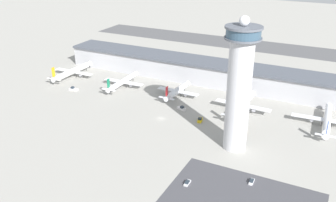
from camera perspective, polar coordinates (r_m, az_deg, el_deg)
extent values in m
plane|color=#9E9B93|center=(226.77, -1.07, -2.67)|extent=(1000.00, 1000.00, 0.00)
cube|color=#B2B2B7|center=(282.78, 5.56, 4.36)|extent=(228.29, 22.00, 15.14)
cube|color=#4C515B|center=(280.12, 5.63, 5.98)|extent=(228.29, 25.00, 1.60)
cube|color=#515154|center=(394.03, 12.01, 8.40)|extent=(342.43, 44.00, 0.01)
cylinder|color=#BCBCC1|center=(187.41, 10.66, 0.70)|extent=(11.94, 11.94, 57.65)
cylinder|color=#565B66|center=(178.22, 11.37, 9.38)|extent=(17.66, 17.66, 0.80)
cylinder|color=#334C60|center=(177.64, 11.43, 10.16)|extent=(16.24, 16.24, 4.21)
cylinder|color=#565B66|center=(177.06, 11.50, 10.98)|extent=(17.66, 17.66, 1.00)
sphere|color=white|center=(176.46, 11.58, 11.90)|extent=(4.84, 4.84, 4.84)
cube|color=#424247|center=(164.84, 11.35, -14.55)|extent=(64.00, 40.00, 0.01)
cylinder|color=white|center=(302.04, -14.27, 4.45)|extent=(4.67, 34.78, 4.42)
cone|color=white|center=(316.10, -12.03, 5.53)|extent=(4.45, 4.01, 4.42)
cone|color=white|center=(288.14, -16.79, 3.23)|extent=(4.02, 5.33, 3.98)
cube|color=white|center=(302.78, -14.17, 4.35)|extent=(33.92, 4.64, 0.44)
cylinder|color=#A8A8B2|center=(308.40, -15.05, 4.35)|extent=(2.47, 4.88, 2.43)
cylinder|color=#A8A8B2|center=(299.54, -12.97, 3.99)|extent=(2.47, 4.88, 2.43)
cube|color=orange|center=(285.55, -17.07, 4.24)|extent=(0.32, 2.80, 7.07)
cube|color=white|center=(287.00, -17.00, 3.22)|extent=(12.39, 2.09, 0.24)
cylinder|color=black|center=(314.84, -12.33, 4.75)|extent=(0.28, 0.28, 2.61)
cylinder|color=black|center=(301.18, -13.76, 3.74)|extent=(0.28, 0.28, 2.61)
cylinder|color=black|center=(305.04, -14.66, 3.90)|extent=(0.28, 0.28, 2.61)
cylinder|color=white|center=(274.01, -6.86, 2.99)|extent=(4.76, 30.93, 3.85)
cone|color=white|center=(287.76, -5.08, 4.10)|extent=(3.95, 3.58, 3.85)
cone|color=white|center=(260.22, -8.89, 1.73)|extent=(3.60, 4.72, 3.47)
cube|color=white|center=(274.74, -6.78, 2.90)|extent=(30.89, 5.31, 0.44)
cylinder|color=#A8A8B2|center=(279.21, -7.80, 2.94)|extent=(2.24, 4.30, 2.12)
cylinder|color=#A8A8B2|center=(272.78, -5.50, 2.54)|extent=(2.24, 4.30, 2.12)
cube|color=#14704C|center=(257.70, -9.07, 2.69)|extent=(0.38, 2.81, 6.17)
cube|color=white|center=(259.07, -9.06, 1.70)|extent=(10.84, 2.32, 0.24)
cylinder|color=black|center=(286.49, -5.35, 3.30)|extent=(0.28, 0.28, 2.65)
cylinder|color=black|center=(273.69, -6.36, 2.26)|extent=(0.28, 0.28, 2.65)
cylinder|color=black|center=(276.38, -7.32, 2.43)|extent=(0.28, 0.28, 2.65)
cylinder|color=silver|center=(256.57, 1.48, 1.60)|extent=(4.60, 24.56, 3.96)
cone|color=silver|center=(268.28, 2.84, 2.59)|extent=(4.05, 3.67, 3.96)
cone|color=silver|center=(244.62, -0.07, 0.47)|extent=(3.69, 4.84, 3.56)
cube|color=silver|center=(257.24, 1.53, 1.49)|extent=(30.14, 5.18, 0.44)
cylinder|color=#A8A8B2|center=(261.19, 0.39, 1.57)|extent=(2.29, 4.41, 2.18)
cylinder|color=#A8A8B2|center=(255.98, 2.89, 1.07)|extent=(2.29, 4.41, 2.18)
cube|color=red|center=(241.86, -0.18, 1.51)|extent=(0.37, 2.81, 6.34)
cube|color=silver|center=(243.37, -0.22, 0.44)|extent=(11.14, 2.29, 0.24)
cylinder|color=black|center=(266.91, 2.55, 1.77)|extent=(0.28, 0.28, 2.22)
cylinder|color=black|center=(256.36, 1.99, 0.83)|extent=(0.28, 0.28, 2.22)
cylinder|color=black|center=(258.66, 0.89, 1.05)|extent=(0.28, 0.28, 2.22)
cylinder|color=silver|center=(238.03, 11.31, -0.50)|extent=(5.80, 32.11, 4.47)
cone|color=silver|center=(253.94, 12.62, 0.96)|extent=(4.64, 4.21, 4.47)
cone|color=silver|center=(221.87, 9.76, -2.23)|extent=(4.24, 5.53, 4.02)
cube|color=silver|center=(238.91, 11.35, -0.61)|extent=(35.73, 5.88, 0.44)
cylinder|color=#A8A8B2|center=(242.40, 9.73, -0.47)|extent=(2.66, 5.02, 2.46)
cylinder|color=#A8A8B2|center=(238.49, 13.09, -1.18)|extent=(2.66, 5.02, 2.46)
cube|color=orange|center=(218.49, 9.77, -0.97)|extent=(0.42, 2.81, 7.16)
cube|color=silver|center=(220.41, 9.64, -2.27)|extent=(12.59, 2.52, 0.24)
cylinder|color=black|center=(252.49, 12.32, -0.04)|extent=(0.28, 0.28, 2.77)
cylinder|color=black|center=(238.57, 11.94, -1.45)|extent=(0.28, 0.28, 2.77)
cylinder|color=black|center=(240.22, 10.53, -1.15)|extent=(0.28, 0.28, 2.77)
cylinder|color=silver|center=(234.34, 23.13, -2.63)|extent=(5.84, 35.39, 3.89)
cone|color=silver|center=(252.11, 23.30, -0.82)|extent=(4.08, 3.71, 3.89)
cone|color=silver|center=(216.33, 22.92, -4.80)|extent=(3.75, 4.85, 3.50)
cube|color=silver|center=(235.27, 23.11, -2.71)|extent=(40.00, 6.60, 0.44)
cylinder|color=#A8A8B2|center=(236.56, 21.07, -2.54)|extent=(2.37, 4.39, 2.14)
cube|color=navy|center=(213.28, 23.12, -3.72)|extent=(0.45, 2.81, 6.22)
cube|color=silver|center=(214.97, 22.92, -4.87)|extent=(10.98, 2.60, 0.24)
cylinder|color=black|center=(250.62, 23.16, -1.73)|extent=(0.28, 0.28, 2.42)
cylinder|color=black|center=(235.67, 23.66, -3.43)|extent=(0.28, 0.28, 2.42)
cylinder|color=black|center=(235.51, 22.35, -3.22)|extent=(0.28, 0.28, 2.42)
cube|color=black|center=(224.37, 4.89, -3.05)|extent=(3.35, 5.29, 0.12)
cube|color=gold|center=(224.10, 4.90, -2.91)|extent=(3.64, 6.22, 1.34)
cube|color=#232D38|center=(223.04, 4.88, -2.70)|extent=(2.48, 2.17, 1.09)
cube|color=black|center=(238.16, 2.05, -1.32)|extent=(5.51, 3.82, 0.12)
cube|color=silver|center=(237.88, 2.05, -1.17)|extent=(6.45, 4.23, 1.47)
cube|color=#232D38|center=(236.94, 2.16, -0.92)|extent=(2.39, 2.56, 1.20)
cube|color=black|center=(276.80, -14.19, 1.63)|extent=(5.77, 3.41, 0.12)
cube|color=silver|center=(276.57, -14.20, 1.75)|extent=(6.80, 3.70, 1.39)
cube|color=#232D38|center=(276.43, -14.35, 2.00)|extent=(2.31, 2.56, 1.13)
cube|color=black|center=(175.38, 12.62, -12.02)|extent=(1.73, 4.02, 0.12)
cube|color=silver|center=(175.18, 12.63, -11.93)|extent=(1.81, 4.78, 0.81)
cube|color=#232D38|center=(174.66, 12.64, -11.75)|extent=(1.56, 2.64, 0.66)
cube|color=black|center=(170.82, 2.97, -12.47)|extent=(1.73, 3.97, 0.12)
cube|color=silver|center=(170.64, 2.97, -12.38)|extent=(1.81, 4.72, 0.75)
cube|color=#232D38|center=(170.15, 2.96, -12.22)|extent=(1.58, 2.60, 0.61)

